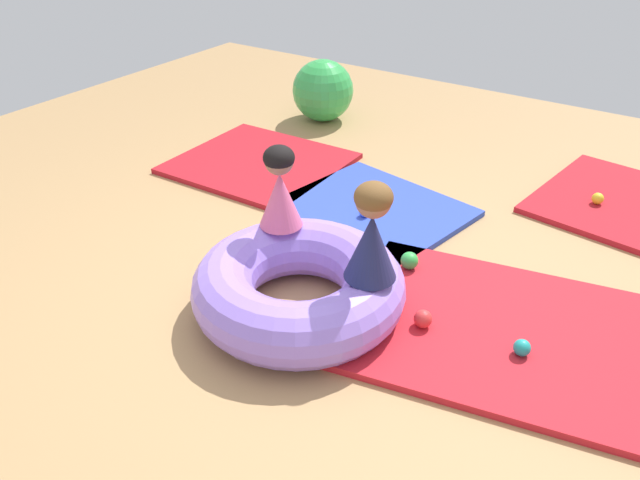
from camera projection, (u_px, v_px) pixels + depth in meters
ground_plane at (306, 298)px, 3.47m from camera, size 8.00×8.00×0.00m
gym_mat_far_right at (260, 163)px, 4.94m from camera, size 1.24×1.15×0.04m
gym_mat_near_right at (501, 331)px, 3.20m from camera, size 1.76×1.46×0.04m
gym_mat_center_rear at (630, 206)px, 4.34m from camera, size 1.30×1.32×0.04m
gym_mat_front at (376, 209)px, 4.30m from camera, size 1.29×1.13×0.04m
inflatable_cushion at (299, 286)px, 3.28m from camera, size 1.12×1.12×0.33m
child_in_navy at (372, 233)px, 2.95m from camera, size 0.35×0.35×0.51m
child_in_pink at (280, 188)px, 3.39m from camera, size 0.26×0.26×0.47m
play_ball_green at (409, 261)px, 3.62m from camera, size 0.10×0.10×0.10m
play_ball_yellow at (598, 198)px, 4.30m from camera, size 0.08×0.08×0.08m
play_ball_blue at (364, 212)px, 4.15m from camera, size 0.07×0.07×0.07m
play_ball_red at (423, 319)px, 3.18m from camera, size 0.09×0.09×0.09m
play_ball_teal at (522, 348)px, 3.00m from camera, size 0.08×0.08×0.08m
exercise_ball_large at (323, 91)px, 5.66m from camera, size 0.55×0.55×0.55m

